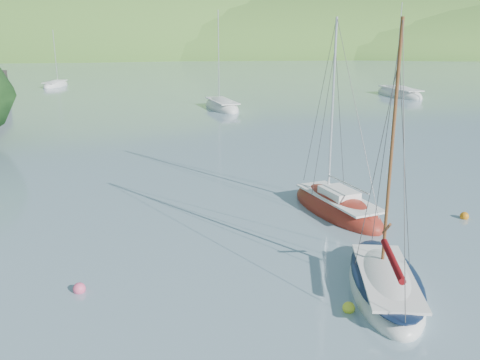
{
  "coord_description": "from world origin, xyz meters",
  "views": [
    {
      "loc": [
        -1.22,
        -17.05,
        9.36
      ],
      "look_at": [
        0.02,
        8.0,
        1.88
      ],
      "focal_mm": 40.0,
      "sensor_mm": 36.0,
      "label": 1
    }
  ],
  "objects_px": {
    "distant_sloop_a": "(222,107)",
    "distant_sloop_c": "(56,85)",
    "sloop_red": "(337,208)",
    "distant_sloop_b": "(399,94)",
    "daysailer_white": "(385,286)"
  },
  "relations": [
    {
      "from": "daysailer_white",
      "to": "sloop_red",
      "type": "xyz_separation_m",
      "value": [
        0.11,
        8.31,
        -0.02
      ]
    },
    {
      "from": "daysailer_white",
      "to": "sloop_red",
      "type": "height_order",
      "value": "sloop_red"
    },
    {
      "from": "distant_sloop_c",
      "to": "distant_sloop_a",
      "type": "bearing_deg",
      "value": -30.67
    },
    {
      "from": "distant_sloop_b",
      "to": "distant_sloop_c",
      "type": "xyz_separation_m",
      "value": [
        -47.61,
        12.97,
        -0.04
      ]
    },
    {
      "from": "distant_sloop_a",
      "to": "distant_sloop_c",
      "type": "bearing_deg",
      "value": 120.56
    },
    {
      "from": "daysailer_white",
      "to": "sloop_red",
      "type": "distance_m",
      "value": 8.31
    },
    {
      "from": "sloop_red",
      "to": "distant_sloop_b",
      "type": "xyz_separation_m",
      "value": [
        17.94,
        43.14,
        0.0
      ]
    },
    {
      "from": "distant_sloop_a",
      "to": "distant_sloop_c",
      "type": "xyz_separation_m",
      "value": [
        -24.38,
        22.35,
        -0.03
      ]
    },
    {
      "from": "daysailer_white",
      "to": "distant_sloop_b",
      "type": "bearing_deg",
      "value": 78.04
    },
    {
      "from": "distant_sloop_c",
      "to": "distant_sloop_b",
      "type": "bearing_deg",
      "value": -3.4
    },
    {
      "from": "distant_sloop_b",
      "to": "daysailer_white",
      "type": "bearing_deg",
      "value": -124.19
    },
    {
      "from": "daysailer_white",
      "to": "distant_sloop_b",
      "type": "relative_size",
      "value": 0.81
    },
    {
      "from": "daysailer_white",
      "to": "distant_sloop_a",
      "type": "distance_m",
      "value": 42.39
    },
    {
      "from": "distant_sloop_a",
      "to": "distant_sloop_c",
      "type": "height_order",
      "value": "distant_sloop_a"
    },
    {
      "from": "distant_sloop_a",
      "to": "distant_sloop_b",
      "type": "xyz_separation_m",
      "value": [
        23.22,
        9.38,
        0.01
      ]
    }
  ]
}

